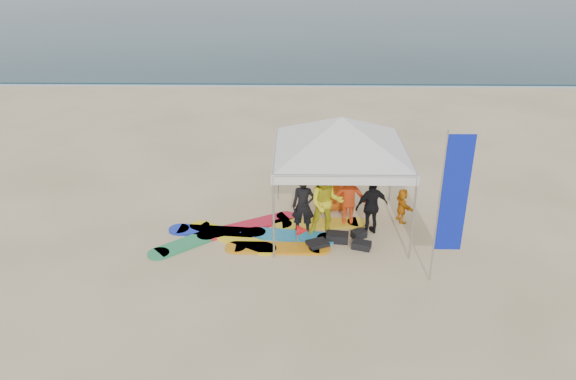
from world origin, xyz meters
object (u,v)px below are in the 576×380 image
(person_black_b, at_px, (372,206))
(marker_pennant, at_px, (302,231))
(person_orange_b, at_px, (335,178))
(person_orange_a, at_px, (348,196))
(feather_flag, at_px, (453,196))
(surfboard_spread, at_px, (255,235))
(person_seated, at_px, (402,205))
(person_yellow, at_px, (326,203))
(canopy_tent, at_px, (342,117))
(person_black_a, at_px, (303,206))

(person_black_b, bearing_deg, marker_pennant, 4.41)
(person_orange_b, bearing_deg, person_orange_a, 96.23)
(feather_flag, height_order, surfboard_spread, feather_flag)
(person_seated, bearing_deg, person_yellow, 95.48)
(canopy_tent, bearing_deg, person_orange_b, 90.98)
(person_black_b, bearing_deg, canopy_tent, -43.20)
(surfboard_spread, bearing_deg, person_yellow, 3.07)
(person_black_a, distance_m, feather_flag, 4.02)
(person_black_a, height_order, person_orange_a, person_orange_a)
(person_yellow, bearing_deg, surfboard_spread, -179.12)
(feather_flag, distance_m, surfboard_spread, 5.26)
(person_black_a, xyz_separation_m, person_yellow, (0.58, -0.05, 0.12))
(person_orange_b, distance_m, person_seated, 1.98)
(feather_flag, relative_size, marker_pennant, 5.67)
(person_black_a, distance_m, person_seated, 2.80)
(canopy_tent, height_order, marker_pennant, canopy_tent)
(person_black_b, relative_size, surfboard_spread, 0.30)
(canopy_tent, bearing_deg, person_seated, 9.52)
(person_orange_a, xyz_separation_m, person_black_b, (0.57, -0.48, -0.06))
(person_black_a, height_order, feather_flag, feather_flag)
(person_orange_a, relative_size, person_orange_b, 0.86)
(person_black_b, distance_m, canopy_tent, 2.45)
(person_black_b, relative_size, marker_pennant, 2.44)
(surfboard_spread, bearing_deg, canopy_tent, 14.80)
(feather_flag, bearing_deg, person_yellow, 140.74)
(canopy_tent, height_order, feather_flag, feather_flag)
(person_yellow, relative_size, person_orange_a, 1.11)
(person_yellow, height_order, marker_pennant, person_yellow)
(person_yellow, height_order, person_orange_a, person_yellow)
(person_black_b, xyz_separation_m, marker_pennant, (-1.80, -0.81, -0.28))
(person_yellow, height_order, canopy_tent, canopy_tent)
(person_seated, relative_size, surfboard_spread, 0.18)
(person_yellow, xyz_separation_m, person_seated, (2.11, 0.78, -0.44))
(person_black_b, distance_m, feather_flag, 2.93)
(person_black_a, relative_size, feather_flag, 0.44)
(surfboard_spread, bearing_deg, feather_flag, -24.32)
(person_black_b, bearing_deg, person_black_a, -17.85)
(person_black_a, xyz_separation_m, person_black_b, (1.77, 0.06, -0.03))
(person_black_b, bearing_deg, surfboard_spread, -15.81)
(feather_flag, bearing_deg, canopy_tent, 130.70)
(person_seated, bearing_deg, surfboard_spread, 87.75)
(person_black_b, bearing_deg, feather_flag, 101.91)
(person_black_a, relative_size, marker_pennant, 2.52)
(canopy_tent, bearing_deg, surfboard_spread, -165.20)
(person_black_b, bearing_deg, person_seated, -164.36)
(person_seated, bearing_deg, marker_pennant, 103.67)
(person_orange_b, bearing_deg, person_black_a, 45.76)
(marker_pennant, relative_size, surfboard_spread, 0.12)
(person_black_a, distance_m, marker_pennant, 0.81)
(person_black_a, height_order, surfboard_spread, person_black_a)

